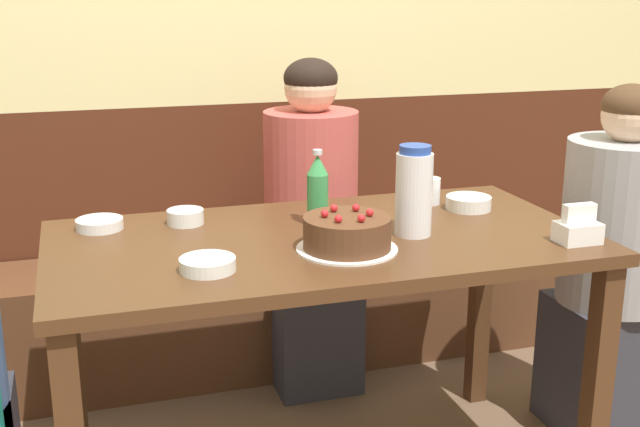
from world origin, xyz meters
TOP-DOWN VIEW (x-y plane):
  - back_wall at (0.00, 1.05)m, footprint 4.80×0.04m
  - bench_seat at (0.00, 0.83)m, footprint 2.58×0.38m
  - dining_table at (0.00, 0.00)m, footprint 1.46×0.76m
  - birthday_cake at (0.03, -0.13)m, footprint 0.26×0.26m
  - water_pitcher at (0.24, -0.06)m, footprint 0.10×0.10m
  - soju_bottle at (0.02, 0.11)m, footprint 0.06×0.06m
  - napkin_holder at (0.63, -0.25)m, footprint 0.11×0.08m
  - bowl_soup_white at (-0.34, 0.23)m, footprint 0.10×0.10m
  - bowl_rice_small at (-0.57, 0.25)m, footprint 0.13×0.13m
  - bowl_side_dish at (0.51, 0.13)m, footprint 0.14×0.14m
  - bowl_sauce_shallow at (-0.34, -0.18)m, footprint 0.13×0.13m
  - glass_water_tall at (0.42, 0.23)m, footprint 0.07×0.07m
  - person_pale_blue_shirt at (0.16, 0.64)m, footprint 0.33×0.34m
  - person_grey_tee at (0.99, 0.04)m, footprint 0.35×0.35m

SIDE VIEW (x-z plane):
  - bench_seat at x=0.00m, z-range 0.00..0.45m
  - person_grey_tee at x=0.99m, z-range -0.02..1.12m
  - person_pale_blue_shirt at x=0.16m, z-range -0.03..1.16m
  - dining_table at x=0.00m, z-range 0.28..1.05m
  - bowl_rice_small at x=-0.57m, z-range 0.77..0.80m
  - bowl_sauce_shallow at x=-0.34m, z-range 0.77..0.80m
  - bowl_side_dish at x=0.51m, z-range 0.77..0.81m
  - bowl_soup_white at x=-0.34m, z-range 0.77..0.81m
  - napkin_holder at x=0.63m, z-range 0.76..0.86m
  - glass_water_tall at x=0.42m, z-range 0.77..0.85m
  - birthday_cake at x=0.03m, z-range 0.76..0.87m
  - soju_bottle at x=0.02m, z-range 0.76..0.98m
  - water_pitcher at x=0.24m, z-range 0.77..1.01m
  - back_wall at x=0.00m, z-range 0.00..2.50m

